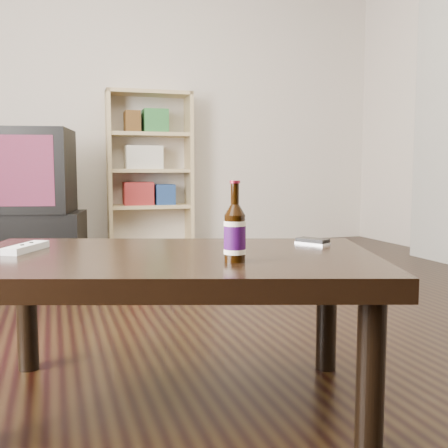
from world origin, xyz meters
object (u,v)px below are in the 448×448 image
object	(u,v)px
tv	(14,171)
remote	(26,248)
coffee_table	(168,274)
beer_bottle	(235,233)
tv_stand	(17,238)
bookshelf	(148,168)
phone	(313,241)

from	to	relation	value
tv	remote	size ratio (longest dim) A/B	4.79
coffee_table	remote	distance (m)	0.44
beer_bottle	remote	bearing A→B (deg)	145.51
beer_bottle	tv_stand	bearing A→B (deg)	104.21
tv	beer_bottle	distance (m)	2.91
bookshelf	phone	distance (m)	3.15
tv	phone	bearing A→B (deg)	-55.90
bookshelf	tv	bearing A→B (deg)	-150.85
beer_bottle	remote	xyz separation A→B (m)	(-0.53, 0.37, -0.07)
coffee_table	remote	bearing A→B (deg)	154.40
tv_stand	bookshelf	bearing A→B (deg)	38.78
remote	coffee_table	bearing A→B (deg)	2.49
beer_bottle	tv	bearing A→B (deg)	104.22
tv_stand	beer_bottle	size ratio (longest dim) A/B	4.45
tv	remote	bearing A→B (deg)	-74.17
tv_stand	bookshelf	distance (m)	1.32
tv	remote	xyz separation A→B (m)	(0.18, -2.45, -0.23)
tv_stand	coffee_table	distance (m)	2.71
tv	coffee_table	distance (m)	2.72
tv_stand	beer_bottle	distance (m)	2.93
coffee_table	tv	bearing A→B (deg)	102.25
coffee_table	phone	bearing A→B (deg)	6.77
tv_stand	bookshelf	world-z (taller)	bookshelf
tv_stand	bookshelf	xyz separation A→B (m)	(1.08, 0.55, 0.52)
coffee_table	beer_bottle	xyz separation A→B (m)	(0.14, -0.18, 0.13)
coffee_table	phone	distance (m)	0.50
phone	remote	size ratio (longest dim) A/B	0.63
beer_bottle	phone	world-z (taller)	beer_bottle
tv_stand	tv	world-z (taller)	tv
bookshelf	beer_bottle	distance (m)	3.40
tv_stand	phone	size ratio (longest dim) A/B	8.04
beer_bottle	remote	distance (m)	0.65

